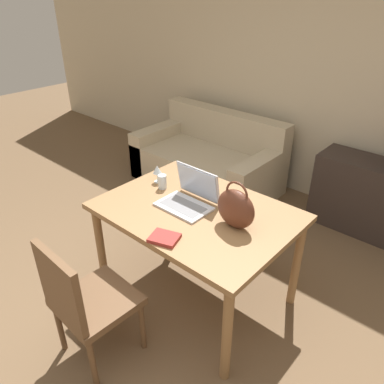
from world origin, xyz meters
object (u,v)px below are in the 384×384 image
at_px(drinking_glass, 162,182).
at_px(wine_glass, 157,170).
at_px(chair, 84,300).
at_px(couch, 208,162).
at_px(laptop, 190,195).
at_px(handbag, 236,208).

bearing_deg(drinking_glass, wine_glass, 155.58).
bearing_deg(chair, drinking_glass, 107.78).
height_order(couch, laptop, laptop).
relative_size(drinking_glass, handbag, 0.34).
height_order(laptop, drinking_glass, laptop).
relative_size(drinking_glass, wine_glass, 0.76).
relative_size(chair, handbag, 2.80).
height_order(chair, wine_glass, wine_glass).
height_order(chair, handbag, handbag).
xyz_separation_m(laptop, drinking_glass, (-0.30, 0.03, -0.01)).
height_order(laptop, handbag, handbag).
bearing_deg(couch, handbag, -46.21).
relative_size(couch, drinking_glass, 15.43).
relative_size(laptop, handbag, 1.15).
height_order(chair, laptop, laptop).
distance_m(drinking_glass, handbag, 0.70).
xyz_separation_m(chair, handbag, (0.44, 0.86, 0.41)).
distance_m(wine_glass, handbag, 0.80).
relative_size(chair, wine_glass, 6.37).
xyz_separation_m(laptop, wine_glass, (-0.40, 0.07, 0.03)).
xyz_separation_m(couch, wine_glass, (0.61, -1.37, 0.59)).
bearing_deg(wine_glass, laptop, -10.35).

